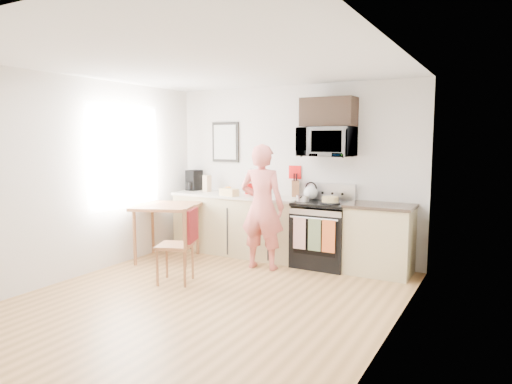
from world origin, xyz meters
The scene contains 27 objects.
floor centered at (0.00, 0.00, 0.00)m, with size 4.60×4.60×0.00m, color olive.
back_wall centered at (0.00, 2.30, 1.30)m, with size 4.00×0.04×2.60m, color beige.
left_wall centered at (-2.00, 0.00, 1.30)m, with size 0.04×4.60×2.60m, color beige.
right_wall centered at (2.00, 0.00, 1.30)m, with size 0.04×4.60×2.60m, color beige.
ceiling centered at (0.00, 0.00, 2.60)m, with size 4.00×4.60×0.04m, color silver.
window centered at (-1.96, 0.80, 1.55)m, with size 0.06×1.40×1.50m.
cabinet_left centered at (-0.80, 2.00, 0.45)m, with size 2.10×0.60×0.90m, color tan.
countertop_left centered at (-0.80, 2.00, 0.92)m, with size 2.14×0.64×0.04m, color beige.
cabinet_right centered at (1.43, 2.00, 0.45)m, with size 0.84×0.60×0.90m, color tan.
countertop_right centered at (1.43, 2.00, 0.92)m, with size 0.88×0.64×0.04m, color black.
range centered at (0.63, 1.98, 0.44)m, with size 0.76×0.70×1.16m.
microwave centered at (0.63, 2.08, 1.76)m, with size 0.76×0.51×0.42m, color silver.
upper_cabinet centered at (0.63, 2.12, 2.18)m, with size 0.76×0.35×0.40m, color black.
wall_art centered at (-1.20, 2.28, 1.75)m, with size 0.50×0.04×0.65m.
wall_trivet centered at (0.05, 2.28, 1.30)m, with size 0.20×0.02×0.20m, color red.
person centered at (-0.07, 1.45, 0.87)m, with size 0.63×0.42×1.74m, color #BE4034.
dining_table centered at (-1.52, 1.17, 0.74)m, with size 1.00×1.00×0.83m.
chair centered at (-0.59, 0.40, 0.63)m, with size 0.57×0.53×0.97m.
knife_block centered at (0.09, 2.22, 1.06)m, with size 0.11×0.15×0.24m, color brown.
utensil_crock centered at (-0.68, 2.16, 1.10)m, with size 0.14×0.14×0.41m.
fruit_bowl centered at (-1.09, 2.17, 0.98)m, with size 0.26×0.26×0.09m.
milk_carton centered at (-1.42, 2.06, 1.08)m, with size 0.10×0.10×0.27m, color tan.
coffee_maker centered at (-1.74, 2.13, 1.10)m, with size 0.22×0.30×0.34m.
bread_bag centered at (-0.82, 1.78, 1.00)m, with size 0.30×0.14×0.11m, color #DBB973.
cake centered at (0.77, 1.88, 0.97)m, with size 0.28×0.28×0.09m.
kettle centered at (0.38, 2.11, 1.04)m, with size 0.20×0.20×0.26m.
pot centered at (0.38, 1.83, 0.97)m, with size 0.18×0.30×0.09m.
Camera 1 is at (2.90, -4.04, 1.81)m, focal length 32.00 mm.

